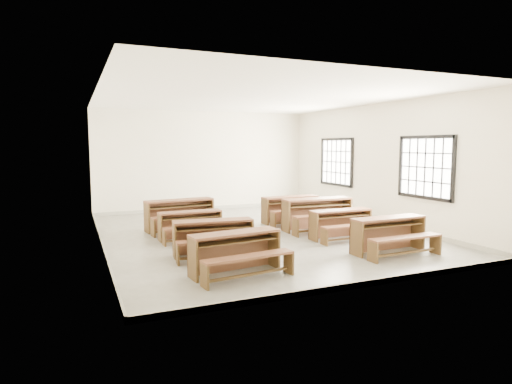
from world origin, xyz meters
name	(u,v)px	position (x,y,z in m)	size (l,w,h in m)	color
room	(260,144)	(0.09, 0.00, 2.14)	(8.50, 8.50, 3.20)	gray
desk_set_0	(237,250)	(-1.57, -2.85, 0.40)	(1.61, 0.96, 0.69)	brown
desk_set_1	(214,235)	(-1.56, -1.59, 0.40)	(1.59, 0.94, 0.68)	brown
desk_set_2	(191,223)	(-1.60, -0.01, 0.37)	(1.42, 0.75, 0.63)	brown
desk_set_3	(180,212)	(-1.56, 1.14, 0.44)	(1.78, 1.06, 0.76)	brown
desk_set_4	(390,232)	(1.67, -2.74, 0.41)	(1.57, 0.83, 0.70)	brown
desk_set_5	(342,222)	(1.55, -1.29, 0.38)	(1.47, 0.76, 0.66)	brown
desk_set_6	(318,212)	(1.58, -0.23, 0.46)	(1.81, 0.99, 0.80)	brown
desk_set_7	(291,207)	(1.47, 0.96, 0.42)	(1.61, 0.86, 0.72)	brown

